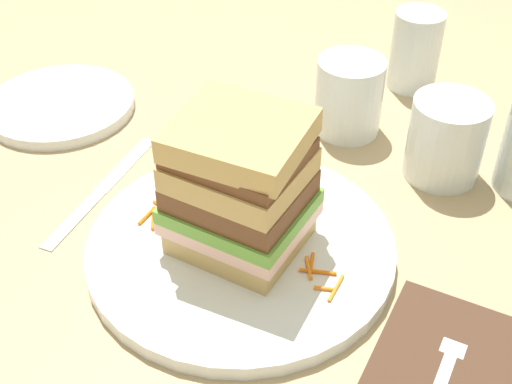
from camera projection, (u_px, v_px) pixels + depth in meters
name	position (u px, v px, depth m)	size (l,w,h in m)	color
ground_plane	(256.00, 259.00, 0.65)	(3.00, 3.00, 0.00)	tan
main_plate	(240.00, 248.00, 0.65)	(0.29, 0.29, 0.02)	white
sandwich	(238.00, 189.00, 0.60)	(0.12, 0.11, 0.13)	tan
carrot_shred_0	(146.00, 217.00, 0.67)	(0.00, 0.00, 0.02)	orange
carrot_shred_1	(187.00, 208.00, 0.68)	(0.00, 0.00, 0.03)	orange
carrot_shred_2	(167.00, 223.00, 0.66)	(0.00, 0.00, 0.03)	orange
carrot_shred_3	(153.00, 218.00, 0.66)	(0.00, 0.00, 0.03)	orange
carrot_shred_4	(160.00, 209.00, 0.68)	(0.00, 0.00, 0.02)	orange
carrot_shred_5	(173.00, 228.00, 0.65)	(0.00, 0.00, 0.03)	orange
carrot_shred_6	(311.00, 264.00, 0.62)	(0.00, 0.00, 0.03)	orange
carrot_shred_7	(307.00, 270.00, 0.61)	(0.00, 0.00, 0.03)	orange
carrot_shred_8	(336.00, 288.00, 0.59)	(0.00, 0.00, 0.03)	orange
carrot_shred_9	(320.00, 269.00, 0.61)	(0.00, 0.00, 0.03)	orange
carrot_shred_10	(324.00, 289.00, 0.59)	(0.00, 0.00, 0.02)	orange
napkin_dark	(451.00, 355.00, 0.56)	(0.12, 0.13, 0.00)	#4C3323
fork	(444.00, 373.00, 0.54)	(0.03, 0.17, 0.00)	silver
knife	(99.00, 192.00, 0.72)	(0.04, 0.20, 0.00)	silver
juice_glass	(445.00, 142.00, 0.72)	(0.08, 0.08, 0.09)	white
empty_tumbler_0	(415.00, 50.00, 0.86)	(0.06, 0.06, 0.10)	silver
empty_tumbler_1	(349.00, 96.00, 0.79)	(0.08, 0.08, 0.09)	silver
side_plate	(60.00, 105.00, 0.84)	(0.18, 0.18, 0.01)	white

